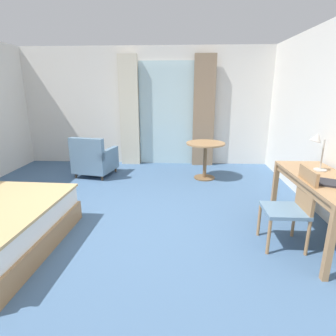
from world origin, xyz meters
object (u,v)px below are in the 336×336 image
Objects in this scene: writing_desk at (324,186)px; desk_chair at (293,204)px; desk_lamp at (318,143)px; closed_book at (328,183)px; round_cafe_table at (205,152)px; armchair_by_window at (94,160)px.

desk_chair is (-0.37, -0.13, -0.17)m from writing_desk.
closed_book is (-0.05, -0.46, -0.33)m from desk_lamp.
desk_chair is 1.23× the size of round_cafe_table.
round_cafe_table is (-1.17, 2.27, -0.14)m from writing_desk.
desk_lamp is at bearing -31.00° from armchair_by_window.
desk_lamp is 0.57m from closed_book.
desk_lamp is 2.37m from round_cafe_table.
desk_chair is 2.53m from round_cafe_table.
writing_desk is at bearing 97.34° from closed_book.
armchair_by_window reaches higher than closed_book.
desk_chair is 1.88× the size of desk_lamp.
writing_desk is 0.22m from closed_book.
armchair_by_window is at bearing 178.73° from round_cafe_table.
armchair_by_window is at bearing 169.43° from closed_book.
desk_chair reaches higher than armchair_by_window.
desk_chair is 0.82m from desk_lamp.
desk_lamp is at bearing -59.87° from round_cafe_table.
desk_chair is 3.90m from armchair_by_window.
desk_chair is at bearing -160.37° from writing_desk.
armchair_by_window is at bearing 149.00° from desk_lamp.
round_cafe_table is at bearing 117.24° from writing_desk.
writing_desk is 5.96× the size of closed_book.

